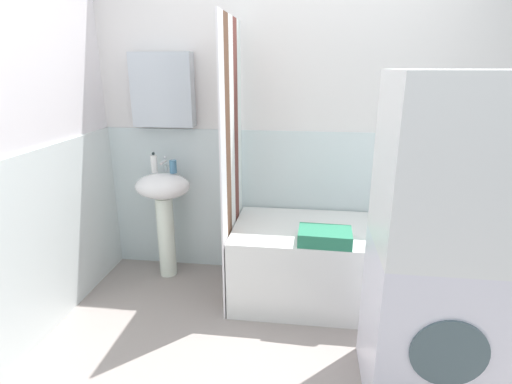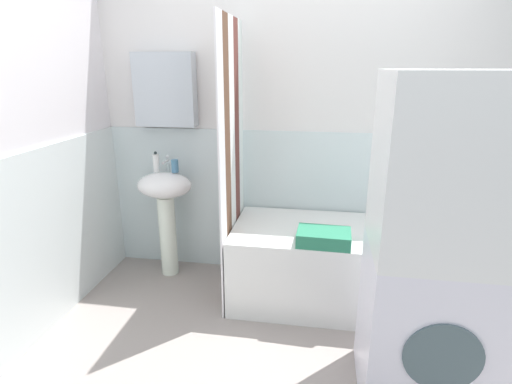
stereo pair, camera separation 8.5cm
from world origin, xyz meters
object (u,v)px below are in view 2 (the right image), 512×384
at_px(soap_dispenser, 156,163).
at_px(towel_folded, 324,237).
at_px(bathtub, 337,265).
at_px(washer_dryer_stack, 437,252).
at_px(conditioner_bottle, 410,209).
at_px(sink, 166,201).
at_px(toothbrush_cup, 175,166).
at_px(body_wash_bottle, 429,208).

xyz_separation_m(soap_dispenser, towel_folded, (1.33, -0.48, -0.34)).
bearing_deg(towel_folded, soap_dispenser, 160.23).
height_order(bathtub, washer_dryer_stack, washer_dryer_stack).
height_order(conditioner_bottle, towel_folded, conditioner_bottle).
height_order(sink, conditioner_bottle, sink).
bearing_deg(toothbrush_cup, body_wash_bottle, 1.59).
relative_size(bathtub, washer_dryer_stack, 0.91).
bearing_deg(washer_dryer_stack, toothbrush_cup, 147.67).
bearing_deg(bathtub, towel_folded, -113.62).
relative_size(bathtub, towel_folded, 4.38).
bearing_deg(bathtub, body_wash_bottle, 23.27).
height_order(soap_dispenser, conditioner_bottle, soap_dispenser).
bearing_deg(conditioner_bottle, bathtub, -151.03).
xyz_separation_m(bathtub, conditioner_bottle, (0.53, 0.30, 0.37)).
bearing_deg(conditioner_bottle, sink, -176.78).
bearing_deg(soap_dispenser, sink, -26.02).
xyz_separation_m(toothbrush_cup, body_wash_bottle, (1.96, 0.05, -0.26)).
relative_size(conditioner_bottle, washer_dryer_stack, 0.11).
xyz_separation_m(conditioner_bottle, towel_folded, (-0.65, -0.55, -0.04)).
distance_m(conditioner_bottle, washer_dryer_stack, 1.17).
bearing_deg(towel_folded, bathtub, 66.38).
bearing_deg(soap_dispenser, body_wash_bottle, 1.67).
xyz_separation_m(body_wash_bottle, towel_folded, (-0.77, -0.54, -0.06)).
relative_size(conditioner_bottle, towel_folded, 0.51).
xyz_separation_m(bathtub, washer_dryer_stack, (0.42, -0.85, 0.55)).
bearing_deg(towel_folded, conditioner_bottle, 40.50).
distance_m(toothbrush_cup, conditioner_bottle, 1.85).
relative_size(towel_folded, washer_dryer_stack, 0.21).
bearing_deg(conditioner_bottle, body_wash_bottle, -5.27).
height_order(body_wash_bottle, towel_folded, body_wash_bottle).
bearing_deg(body_wash_bottle, sink, -177.31).
distance_m(towel_folded, washer_dryer_stack, 0.83).
height_order(conditioner_bottle, washer_dryer_stack, washer_dryer_stack).
height_order(soap_dispenser, body_wash_bottle, soap_dispenser).
bearing_deg(sink, toothbrush_cup, 26.78).
relative_size(bathtub, conditioner_bottle, 8.61).
bearing_deg(body_wash_bottle, bathtub, -156.73).
bearing_deg(sink, washer_dryer_stack, -30.15).
distance_m(body_wash_bottle, conditioner_bottle, 0.13).
distance_m(soap_dispenser, towel_folded, 1.46).
height_order(bathtub, conditioner_bottle, conditioner_bottle).
xyz_separation_m(body_wash_bottle, conditioner_bottle, (-0.13, 0.01, -0.02)).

